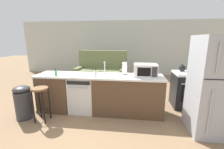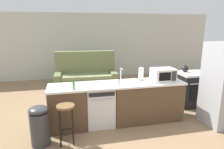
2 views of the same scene
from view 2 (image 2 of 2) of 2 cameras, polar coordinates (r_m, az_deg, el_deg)
The scene contains 14 objects.
ground_plane at distance 4.59m, azimuth -0.27°, elevation -13.53°, with size 24.00×24.00×0.00m, color #896B4C.
wall_back at distance 8.30m, azimuth -4.57°, elevation 8.16°, with size 10.00×0.06×2.60m.
kitchen_counter at distance 4.46m, azimuth 2.75°, elevation -8.42°, with size 2.94×0.66×0.90m.
dishwasher at distance 4.37m, azimuth -3.52°, elevation -8.93°, with size 0.58×0.61×0.84m.
stove_range at distance 5.80m, azimuth 21.80°, elevation -3.80°, with size 0.76×0.68×0.90m.
microwave at distance 4.61m, azimuth 14.38°, elevation -0.01°, with size 0.50×0.37×0.28m.
sink_faucet at distance 4.42m, azimuth 2.57°, elevation -0.31°, with size 0.07×0.18×0.30m.
paper_towel_roll at distance 4.56m, azimuth 8.29°, elevation 0.11°, with size 0.14×0.14×0.28m.
soap_bottle at distance 4.07m, azimuth 2.02°, elevation -2.36°, with size 0.06×0.06×0.18m.
dish_soap_bottle at distance 3.94m, azimuth -10.89°, elevation -3.18°, with size 0.06×0.06×0.18m.
kettle at distance 5.69m, azimuth 20.17°, elevation 1.57°, with size 0.21×0.17×0.19m.
bar_stool at distance 3.73m, azimuth -13.02°, elevation -11.48°, with size 0.32×0.32×0.74m.
trash_bin at distance 3.89m, azimuth -19.95°, elevation -13.46°, with size 0.35×0.35×0.74m.
couch at distance 6.80m, azimuth -7.41°, elevation -0.92°, with size 2.04×1.00×1.27m.
Camera 2 is at (-0.88, -3.98, 2.10)m, focal length 32.00 mm.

